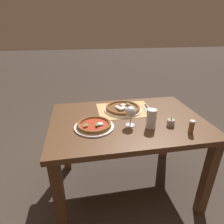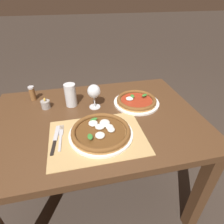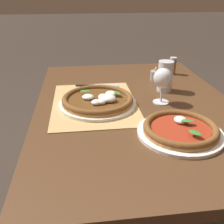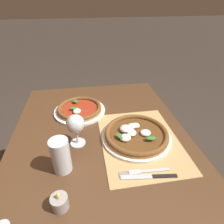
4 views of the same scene
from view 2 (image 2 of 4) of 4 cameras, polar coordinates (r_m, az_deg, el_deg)
The scene contains 11 objects.
ground_plane at distance 1.64m, azimuth -3.52°, elevation -23.13°, with size 24.00×24.00×0.00m, color #382D26.
dining_table at distance 1.17m, azimuth -4.58°, elevation -5.99°, with size 1.23×0.86×0.74m.
paper_placemat at distance 0.96m, azimuth -4.46°, elevation -7.64°, with size 0.48×0.36×0.00m, color tan.
pizza_near at distance 0.96m, azimuth -3.60°, elevation -6.00°, with size 0.33×0.33×0.05m.
pizza_far at distance 1.23m, azimuth 7.44°, elevation 3.37°, with size 0.29×0.29×0.04m.
wine_glass at distance 1.14m, azimuth -5.51°, elevation 5.99°, with size 0.08×0.08×0.16m.
pint_glass at distance 1.20m, azimuth -12.49°, elevation 4.94°, with size 0.07×0.07×0.15m.
fork at distance 0.98m, azimuth -15.38°, elevation -7.34°, with size 0.03×0.20×0.00m.
knife at distance 0.98m, azimuth -16.91°, elevation -7.93°, with size 0.04×0.22×0.01m.
votive_candle at distance 1.24m, azimuth -19.55°, elevation 2.12°, with size 0.06×0.06×0.07m.
pepper_shaker at distance 1.35m, azimuth -23.12°, elevation 5.28°, with size 0.04×0.04×0.10m.
Camera 2 is at (-0.10, -0.89, 1.37)m, focal length 30.00 mm.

